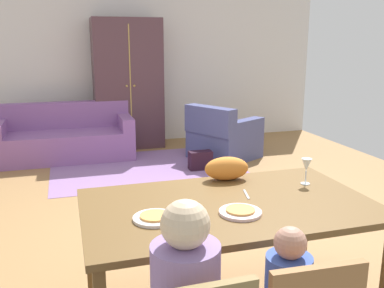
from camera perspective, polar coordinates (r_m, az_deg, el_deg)
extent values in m
cube|color=#987042|center=(4.69, -1.48, -8.29)|extent=(6.78, 6.35, 0.02)
cube|color=silver|center=(7.52, -8.13, 10.52)|extent=(6.78, 0.10, 2.70)
cube|color=brown|center=(2.69, 4.96, -8.25)|extent=(1.80, 1.06, 0.04)
cube|color=brown|center=(3.11, -13.52, -13.11)|extent=(0.06, 0.06, 0.72)
cube|color=brown|center=(3.58, 14.74, -9.52)|extent=(0.06, 0.06, 0.72)
cylinder|color=silver|center=(2.44, -4.98, -9.86)|extent=(0.25, 0.25, 0.02)
cylinder|color=#E69A49|center=(2.43, -4.99, -9.54)|extent=(0.17, 0.17, 0.01)
cylinder|color=silver|center=(2.52, 6.49, -9.07)|extent=(0.25, 0.25, 0.02)
cylinder|color=#D09246|center=(2.52, 6.50, -8.76)|extent=(0.17, 0.17, 0.01)
cylinder|color=silver|center=(3.11, 14.92, -5.14)|extent=(0.06, 0.06, 0.01)
cylinder|color=silver|center=(3.10, 14.98, -4.30)|extent=(0.01, 0.01, 0.09)
cone|color=silver|center=(3.07, 15.08, -2.70)|extent=(0.07, 0.07, 0.09)
cube|color=silver|center=(2.55, -0.31, -8.84)|extent=(0.03, 0.15, 0.01)
cube|color=silver|center=(2.83, 7.29, -6.70)|extent=(0.05, 0.17, 0.01)
sphere|color=beige|center=(1.78, -0.91, -10.71)|extent=(0.21, 0.21, 0.21)
sphere|color=tan|center=(2.03, 13.02, -12.79)|extent=(0.15, 0.15, 0.15)
ellipsoid|color=orange|center=(3.08, 4.66, -3.28)|extent=(0.34, 0.20, 0.17)
cube|color=#8D689D|center=(6.05, -6.14, -3.11)|extent=(2.60, 1.80, 0.01)
cube|color=#8A5999|center=(6.68, -16.56, -0.18)|extent=(1.99, 0.84, 0.42)
cube|color=#8A5999|center=(6.94, -16.82, 3.75)|extent=(1.99, 0.20, 0.40)
cube|color=#8A5999|center=(6.68, -8.94, 2.93)|extent=(0.18, 0.84, 0.20)
cube|color=#494E7F|center=(6.52, 4.40, 0.01)|extent=(1.15, 1.15, 0.42)
cube|color=#494E7F|center=(6.18, 2.43, 3.18)|extent=(0.59, 0.84, 0.40)
cube|color=#494E7F|center=(6.25, 6.80, 2.27)|extent=(0.82, 0.56, 0.20)
cube|color=#494E7F|center=(6.67, 2.24, 3.08)|extent=(0.82, 0.56, 0.20)
cube|color=#51333B|center=(7.14, -8.58, 7.93)|extent=(1.10, 0.56, 2.10)
cube|color=gold|center=(6.86, -8.24, 7.72)|extent=(0.02, 0.01, 1.89)
sphere|color=gold|center=(6.85, -8.73, 7.69)|extent=(0.04, 0.04, 0.04)
sphere|color=gold|center=(6.86, -7.73, 7.74)|extent=(0.04, 0.04, 0.04)
cube|color=black|center=(5.90, 1.13, -2.20)|extent=(0.32, 0.16, 0.26)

